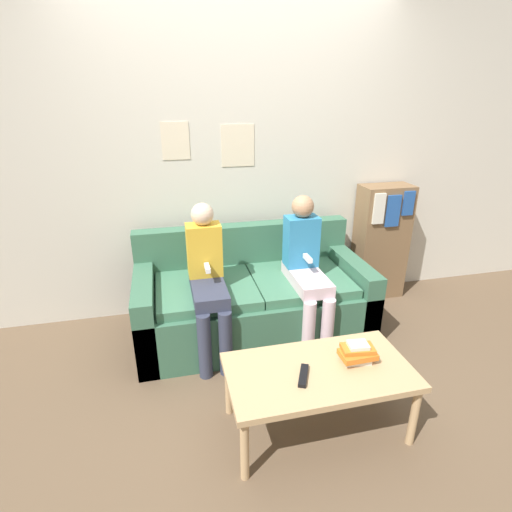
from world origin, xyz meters
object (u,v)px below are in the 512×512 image
Objects in this scene: person_right at (306,266)px; bookshelf at (381,242)px; couch at (252,299)px; coffee_table at (319,376)px; person_left at (207,277)px; tv_remote at (303,375)px.

person_right is 1.06× the size of bookshelf.
couch is 1.08m from coffee_table.
person_left is (-0.49, 0.88, 0.24)m from coffee_table.
couch is at bearing 151.80° from person_right.
person_right is (0.24, 0.88, 0.25)m from coffee_table.
coffee_table is at bearing -129.09° from bookshelf.
tv_remote is (-0.11, -0.04, 0.06)m from coffee_table.
tv_remote is at bearing -88.90° from couch.
person_left is 0.99× the size of person_right.
couch is 1.59× the size of person_right.
person_right is (0.36, -0.19, 0.34)m from couch.
couch is 1.68× the size of bookshelf.
coffee_table is at bearing -60.93° from person_left.
person_right reaches higher than couch.
couch is at bearing -165.03° from bookshelf.
couch reaches higher than coffee_table.
tv_remote is at bearing -158.25° from coffee_table.
person_left reaches higher than couch.
bookshelf is (1.64, 0.54, -0.08)m from person_left.
person_left is (-0.36, -0.20, 0.33)m from couch.
coffee_table is at bearing 47.06° from tv_remote.
person_right reaches higher than coffee_table.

